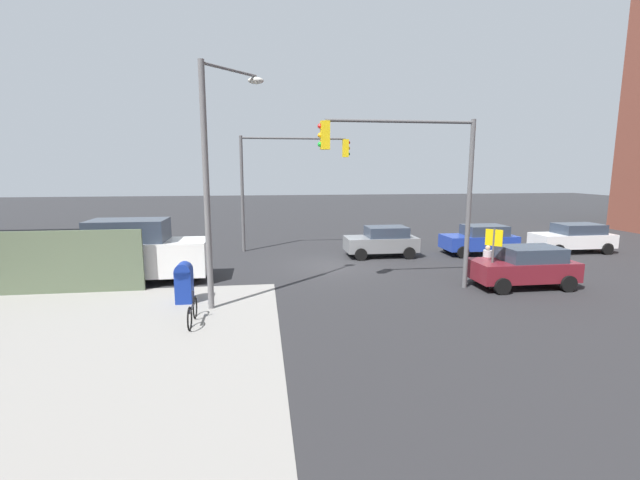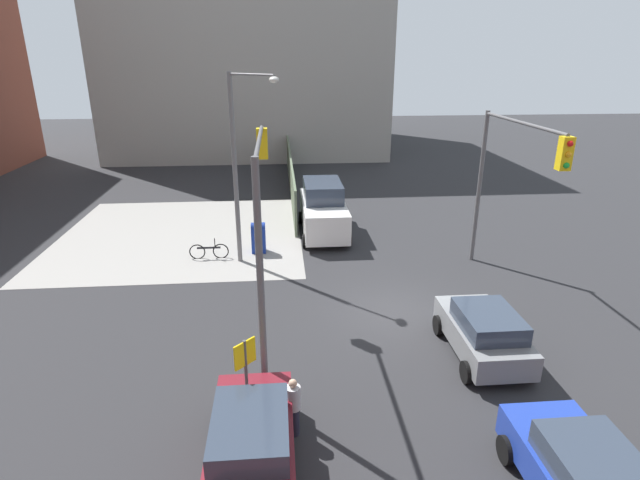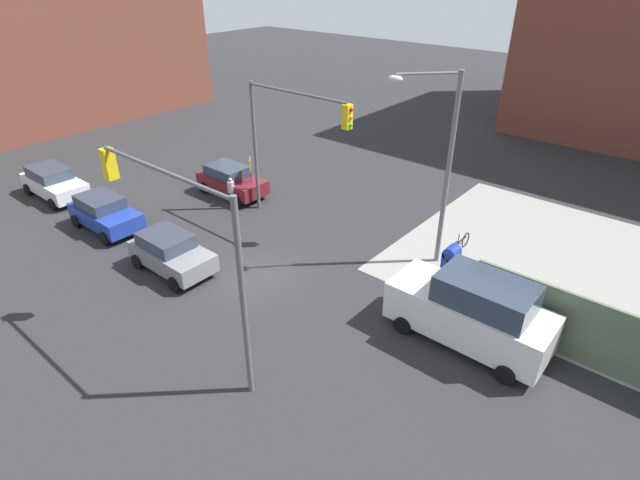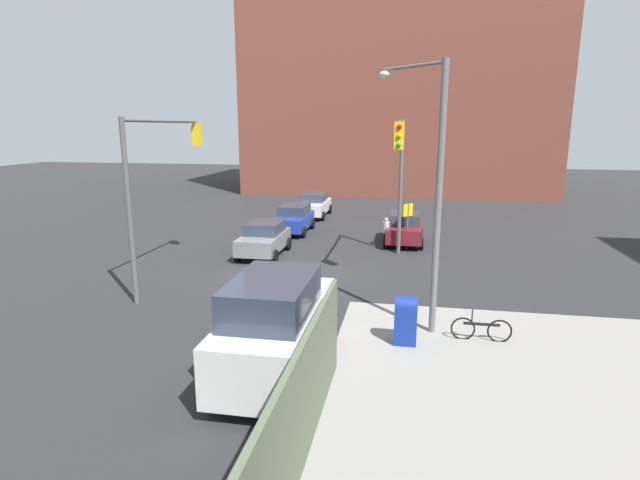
{
  "view_description": "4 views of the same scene",
  "coord_description": "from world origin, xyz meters",
  "views": [
    {
      "loc": [
        3.45,
        20.06,
        4.62
      ],
      "look_at": [
        0.73,
        0.28,
        1.35
      ],
      "focal_mm": 24.0,
      "sensor_mm": 36.0,
      "label": 1
    },
    {
      "loc": [
        -15.49,
        3.98,
        8.59
      ],
      "look_at": [
        2.34,
        2.48,
        1.94
      ],
      "focal_mm": 28.0,
      "sensor_mm": 36.0,
      "label": 2
    },
    {
      "loc": [
        13.15,
        -11.55,
        11.52
      ],
      "look_at": [
        2.65,
        0.97,
        2.2
      ],
      "focal_mm": 28.0,
      "sensor_mm": 36.0,
      "label": 3
    },
    {
      "loc": [
        19.95,
        5.0,
        6.17
      ],
      "look_at": [
        2.88,
        1.88,
        2.22
      ],
      "focal_mm": 28.0,
      "sensor_mm": 36.0,
      "label": 4
    }
  ],
  "objects": [
    {
      "name": "traffic_signal_se_corner",
      "position": [
        2.08,
        -4.5,
        4.68
      ],
      "size": [
        6.26,
        0.36,
        6.5
      ],
      "color": "#59595B",
      "rests_on": "ground"
    },
    {
      "name": "sidewalk_corner",
      "position": [
        9.0,
        9.0,
        0.01
      ],
      "size": [
        12.0,
        12.0,
        0.01
      ],
      "primitive_type": "cube",
      "color": "gray",
      "rests_on": "ground"
    },
    {
      "name": "coupe_maroon",
      "position": [
        -6.87,
        4.73,
        0.84
      ],
      "size": [
        3.99,
        2.02,
        1.62
      ],
      "color": "maroon",
      "rests_on": "ground"
    },
    {
      "name": "warning_sign_two_way",
      "position": [
        -5.4,
        4.89,
        1.64
      ],
      "size": [
        0.48,
        0.48,
        2.4
      ],
      "color": "#4C4C4C",
      "rests_on": "ground"
    },
    {
      "name": "coupe_white",
      "position": [
        -14.05,
        -1.66,
        0.84
      ],
      "size": [
        4.33,
        2.02,
        1.62
      ],
      "color": "white",
      "rests_on": "ground"
    },
    {
      "name": "hatchback_blue",
      "position": [
        -8.48,
        -1.81,
        0.84
      ],
      "size": [
        3.91,
        2.02,
        1.62
      ],
      "color": "#1E389E",
      "rests_on": "ground"
    },
    {
      "name": "bicycle_leaning_on_fence",
      "position": [
        5.6,
        7.2,
        0.35
      ],
      "size": [
        0.05,
        1.75,
        0.97
      ],
      "color": "black",
      "rests_on": "ground"
    },
    {
      "name": "ground_plane",
      "position": [
        0.0,
        0.0,
        0.0
      ],
      "size": [
        120.0,
        120.0,
        0.0
      ],
      "primitive_type": "plane",
      "color": "#28282B"
    },
    {
      "name": "coupe_gray",
      "position": [
        -2.96,
        -1.98,
        0.84
      ],
      "size": [
        3.81,
        2.02,
        1.62
      ],
      "color": "slate",
      "rests_on": "ground"
    },
    {
      "name": "traffic_signal_nw_corner",
      "position": [
        -2.19,
        4.5,
        4.66
      ],
      "size": [
        5.99,
        0.36,
        6.5
      ],
      "color": "#59595B",
      "rests_on": "ground"
    },
    {
      "name": "street_lamp_corner",
      "position": [
        4.95,
        5.53,
        4.7
      ],
      "size": [
        2.03,
        2.02,
        8.0
      ],
      "color": "slate",
      "rests_on": "ground"
    },
    {
      "name": "mailbox_blue",
      "position": [
        6.2,
        5.0,
        0.76
      ],
      "size": [
        0.56,
        0.64,
        1.43
      ],
      "color": "navy",
      "rests_on": "ground"
    },
    {
      "name": "pedestrian_crossing",
      "position": [
        -5.8,
        3.8,
        0.8
      ],
      "size": [
        0.36,
        0.36,
        1.55
      ],
      "rotation": [
        0.0,
        0.0,
        1.25
      ],
      "color": "#B2B2B7",
      "rests_on": "ground"
    },
    {
      "name": "van_white_delivery",
      "position": [
        8.55,
        1.8,
        1.28
      ],
      "size": [
        5.4,
        2.32,
        2.62
      ],
      "color": "white",
      "rests_on": "ground"
    }
  ]
}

